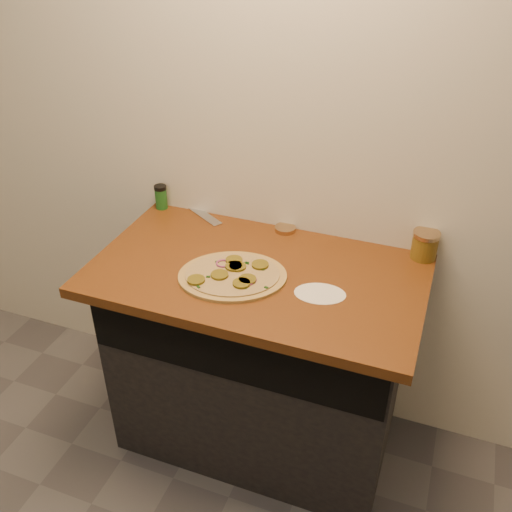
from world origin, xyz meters
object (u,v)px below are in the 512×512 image
at_px(salsa_jar, 425,245).
at_px(chefs_knife, 194,207).
at_px(spice_shaker, 161,197).
at_px(pizza, 233,275).

bearing_deg(salsa_jar, chefs_knife, 177.14).
bearing_deg(chefs_knife, salsa_jar, -2.86).
height_order(chefs_knife, spice_shaker, spice_shaker).
relative_size(pizza, salsa_jar, 4.51).
xyz_separation_m(chefs_knife, spice_shaker, (-0.13, -0.04, 0.05)).
relative_size(pizza, spice_shaker, 4.64).
bearing_deg(pizza, chefs_knife, 130.35).
distance_m(pizza, spice_shaker, 0.62).
bearing_deg(salsa_jar, pizza, -148.90).
bearing_deg(chefs_knife, spice_shaker, -162.22).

